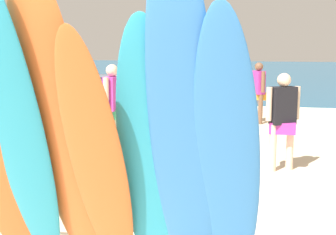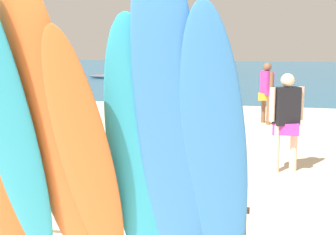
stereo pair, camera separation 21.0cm
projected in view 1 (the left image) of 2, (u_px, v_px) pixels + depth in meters
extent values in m
plane|color=beige|center=(230.00, 96.00, 17.91)|extent=(60.00, 60.00, 0.00)
cube|color=#235B7F|center=(246.00, 71.00, 34.55)|extent=(60.00, 40.00, 0.02)
cylinder|color=brown|center=(18.00, 219.00, 4.56)|extent=(0.07, 0.07, 0.57)
cylinder|color=brown|center=(127.00, 200.00, 4.28)|extent=(2.42, 0.06, 0.06)
ellipsoid|color=#289EC6|center=(17.00, 130.00, 3.59)|extent=(0.47, 1.04, 2.71)
ellipsoid|color=orange|center=(60.00, 128.00, 3.60)|extent=(0.64, 1.03, 2.74)
ellipsoid|color=orange|center=(98.00, 165.00, 3.56)|extent=(0.56, 0.97, 2.18)
ellipsoid|color=#289EC6|center=(150.00, 159.00, 3.57)|extent=(0.55, 0.78, 2.26)
ellipsoid|color=#337AD1|center=(183.00, 133.00, 3.37)|extent=(0.54, 1.00, 2.75)
ellipsoid|color=#337AD1|center=(227.00, 162.00, 3.38)|extent=(0.56, 0.98, 2.32)
cylinder|color=beige|center=(109.00, 133.00, 8.41)|extent=(0.12, 0.12, 0.80)
cylinder|color=beige|center=(117.00, 130.00, 8.72)|extent=(0.12, 0.12, 0.80)
cube|color=#33A36B|center=(113.00, 114.00, 8.51)|extent=(0.43, 0.27, 0.19)
cube|color=#B23399|center=(112.00, 93.00, 8.45)|extent=(0.26, 0.44, 0.63)
sphere|color=beige|center=(112.00, 70.00, 8.38)|extent=(0.23, 0.23, 0.23)
cylinder|color=beige|center=(106.00, 93.00, 8.20)|extent=(0.10, 0.10, 0.56)
cylinder|color=beige|center=(118.00, 90.00, 8.70)|extent=(0.10, 0.10, 0.56)
cylinder|color=beige|center=(290.00, 147.00, 7.36)|extent=(0.12, 0.12, 0.76)
cylinder|color=beige|center=(273.00, 148.00, 7.26)|extent=(0.12, 0.12, 0.76)
cube|color=#B23399|center=(282.00, 128.00, 7.26)|extent=(0.41, 0.25, 0.18)
cube|color=black|center=(283.00, 105.00, 7.20)|extent=(0.44, 0.37, 0.60)
sphere|color=beige|center=(284.00, 80.00, 7.14)|extent=(0.22, 0.22, 0.22)
cylinder|color=beige|center=(297.00, 103.00, 7.28)|extent=(0.09, 0.09, 0.53)
cylinder|color=beige|center=(269.00, 104.00, 7.12)|extent=(0.09, 0.09, 0.53)
cylinder|color=brown|center=(255.00, 108.00, 11.90)|extent=(0.12, 0.12, 0.76)
cylinder|color=brown|center=(260.00, 109.00, 11.60)|extent=(0.12, 0.12, 0.76)
cube|color=orange|center=(258.00, 96.00, 11.70)|extent=(0.41, 0.25, 0.18)
cube|color=#B23399|center=(258.00, 82.00, 11.64)|extent=(0.36, 0.44, 0.60)
sphere|color=brown|center=(259.00, 67.00, 11.58)|extent=(0.21, 0.21, 0.21)
cylinder|color=brown|center=(254.00, 80.00, 11.88)|extent=(0.09, 0.09, 0.53)
cylinder|color=brown|center=(263.00, 82.00, 11.40)|extent=(0.09, 0.09, 0.53)
cylinder|color=#B7B7BC|center=(30.00, 160.00, 7.45)|extent=(0.02, 0.02, 0.28)
cylinder|color=#B7B7BC|center=(56.00, 160.00, 7.47)|extent=(0.02, 0.02, 0.28)
cylinder|color=#B7B7BC|center=(36.00, 155.00, 7.82)|extent=(0.02, 0.02, 0.28)
cylinder|color=#B7B7BC|center=(61.00, 155.00, 7.84)|extent=(0.02, 0.02, 0.28)
cube|color=#2D9370|center=(46.00, 148.00, 7.62)|extent=(0.60, 0.56, 0.03)
cube|color=#2D9370|center=(49.00, 129.00, 7.88)|extent=(0.53, 0.32, 0.53)
ellipsoid|color=#4C515B|center=(105.00, 77.00, 26.66)|extent=(3.86, 0.81, 0.31)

